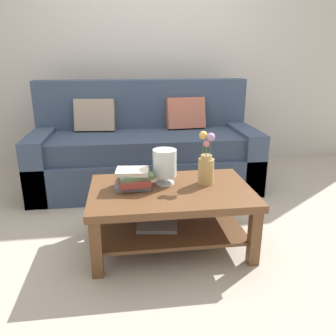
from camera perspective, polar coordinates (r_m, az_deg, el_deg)
name	(u,v)px	position (r m, az deg, el deg)	size (l,w,h in m)	color
ground_plane	(171,219)	(2.85, 0.50, -8.63)	(10.00, 10.00, 0.00)	#ADA393
back_wall	(151,51)	(4.18, -2.82, 19.16)	(6.40, 0.12, 2.70)	#BCB7B2
couch	(145,151)	(3.50, -3.86, 2.93)	(2.22, 0.90, 1.06)	#384760
coffee_table	(171,204)	(2.36, 0.43, -6.14)	(1.11, 0.72, 0.43)	brown
book_stack_main	(133,179)	(2.32, -5.86, -1.83)	(0.27, 0.24, 0.14)	slate
glass_hurricane_vase	(165,164)	(2.35, -0.58, 0.64)	(0.17, 0.17, 0.25)	silver
flower_pitcher	(206,165)	(2.38, 6.45, 0.49)	(0.11, 0.11, 0.38)	tan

